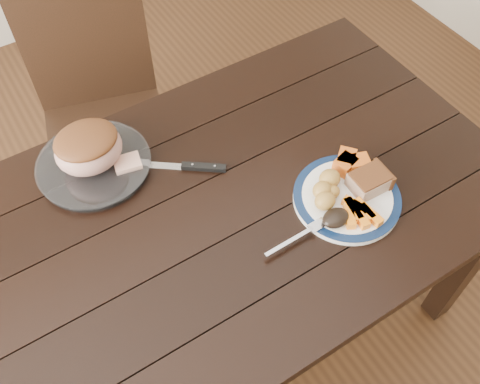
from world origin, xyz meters
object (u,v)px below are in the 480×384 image
dinner_plate (347,198)px  pork_slice (369,182)px  chair_far (102,106)px  fork (300,235)px  dining_table (211,231)px  carving_knife (189,167)px  serving_platter (94,165)px  roast_joint (89,149)px

dinner_plate → pork_slice: size_ratio=2.91×
chair_far → fork: chair_far is taller
dining_table → carving_knife: carving_knife is taller
chair_far → serving_platter: chair_far is taller
dinner_plate → serving_platter: size_ratio=0.93×
serving_platter → chair_far: bearing=70.0°
dining_table → roast_joint: 0.38m
pork_slice → dining_table: bearing=157.0°
pork_slice → carving_knife: size_ratio=0.35×
dinner_plate → fork: fork is taller
serving_platter → carving_knife: size_ratio=1.11×
chair_far → serving_platter: size_ratio=3.12×
chair_far → serving_platter: bearing=85.4°
dinner_plate → pork_slice: 0.07m
dinner_plate → serving_platter: bearing=138.7°
carving_knife → dining_table: bearing=-63.2°
chair_far → dining_table: bearing=107.4°
dinner_plate → serving_platter: (-0.51, 0.44, 0.00)m
fork → serving_platter: bearing=124.0°
chair_far → fork: size_ratio=5.23×
pork_slice → roast_joint: 0.72m
dining_table → carving_knife: (0.03, 0.15, 0.10)m
chair_far → serving_platter: 0.53m
carving_knife → chair_far: bearing=131.9°
pork_slice → fork: pork_slice is taller
serving_platter → dining_table: bearing=-57.0°
fork → roast_joint: (-0.33, 0.48, 0.05)m
dining_table → chair_far: size_ratio=1.72×
chair_far → carving_knife: size_ratio=3.46×
roast_joint → dinner_plate: bearing=-41.3°
dinner_plate → fork: (-0.17, -0.03, 0.01)m
dinner_plate → roast_joint: roast_joint is taller
dining_table → fork: size_ratio=9.02×
pork_slice → carving_knife: bearing=138.4°
serving_platter → dinner_plate: bearing=-41.3°
roast_joint → fork: bearing=-55.0°
fork → dinner_plate: bearing=10.0°
dining_table → roast_joint: size_ratio=9.09×
chair_far → fork: (0.17, -0.92, 0.25)m
carving_knife → dinner_plate: bearing=-9.8°
chair_far → roast_joint: (-0.16, -0.45, 0.30)m
chair_far → dinner_plate: 0.98m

